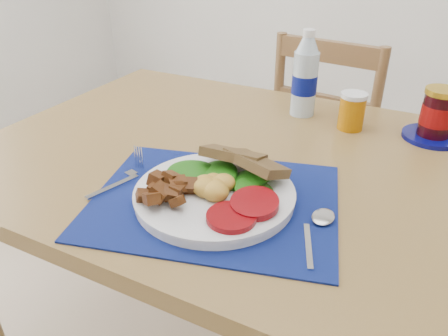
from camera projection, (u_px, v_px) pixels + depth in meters
name	position (u px, v px, depth m)	size (l,w,h in m)	color
table	(270.00, 192.00, 1.03)	(1.40, 0.90, 0.75)	brown
chair_far	(331.00, 127.00, 1.63)	(0.45, 0.43, 1.09)	brown
placemat	(215.00, 200.00, 0.85)	(0.47, 0.37, 0.00)	black
breakfast_plate	(211.00, 190.00, 0.83)	(0.31, 0.31, 0.07)	silver
fork	(125.00, 178.00, 0.91)	(0.05, 0.17, 0.00)	#B2B5BA
spoon	(319.00, 226.00, 0.77)	(0.05, 0.17, 0.01)	#B2B5BA
water_bottle	(305.00, 78.00, 1.19)	(0.07, 0.07, 0.23)	#ADBFCC
juice_glass	(352.00, 112.00, 1.13)	(0.07, 0.07, 0.09)	#AC6304
jam_on_saucer	(437.00, 117.00, 1.07)	(0.14, 0.14, 0.13)	#050858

